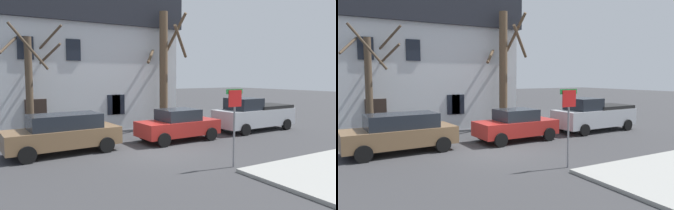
{
  "view_description": "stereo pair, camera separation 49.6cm",
  "coord_description": "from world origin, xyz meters",
  "views": [
    {
      "loc": [
        -6.66,
        -11.88,
        3.32
      ],
      "look_at": [
        1.75,
        2.26,
        1.83
      ],
      "focal_mm": 33.92,
      "sensor_mm": 36.0,
      "label": 1
    },
    {
      "loc": [
        -6.23,
        -12.13,
        3.32
      ],
      "look_at": [
        1.75,
        2.26,
        1.83
      ],
      "focal_mm": 33.92,
      "sensor_mm": 36.0,
      "label": 2
    }
  ],
  "objects": [
    {
      "name": "ground_plane",
      "position": [
        0.0,
        0.0,
        0.0
      ],
      "size": [
        120.0,
        120.0,
        0.0
      ],
      "primitive_type": "plane",
      "color": "#38383A"
    },
    {
      "name": "building_main",
      "position": [
        -2.54,
        10.79,
        4.29
      ],
      "size": [
        15.21,
        9.41,
        8.43
      ],
      "color": "silver",
      "rests_on": "ground_plane"
    },
    {
      "name": "tree_bare_mid",
      "position": [
        -4.44,
        5.48,
        3.05
      ],
      "size": [
        3.04,
        2.7,
        6.02
      ],
      "color": "#4C3D2D",
      "rests_on": "ground_plane"
    },
    {
      "name": "tree_bare_far",
      "position": [
        3.36,
        5.4,
        3.86
      ],
      "size": [
        2.89,
        2.89,
        7.3
      ],
      "color": "brown",
      "rests_on": "ground_plane"
    },
    {
      "name": "car_brown_wagon",
      "position": [
        -3.64,
        2.04,
        0.89
      ],
      "size": [
        4.85,
        2.33,
        1.7
      ],
      "color": "brown",
      "rests_on": "ground_plane"
    },
    {
      "name": "car_red_sedan",
      "position": [
        2.07,
        1.79,
        0.82
      ],
      "size": [
        4.27,
        2.19,
        1.64
      ],
      "color": "#AD231E",
      "rests_on": "ground_plane"
    },
    {
      "name": "pickup_truck_silver",
      "position": [
        7.75,
        2.04,
        0.98
      ],
      "size": [
        5.37,
        2.35,
        2.03
      ],
      "color": "#B7BABF",
      "rests_on": "ground_plane"
    },
    {
      "name": "street_sign_pole",
      "position": [
        1.23,
        -3.32,
        2.0
      ],
      "size": [
        0.76,
        0.07,
        2.86
      ],
      "color": "slate",
      "rests_on": "ground_plane"
    },
    {
      "name": "bicycle_leaning",
      "position": [
        -3.26,
        5.82,
        0.37
      ],
      "size": [
        1.64,
        0.7,
        1.03
      ],
      "color": "black",
      "rests_on": "ground_plane"
    }
  ]
}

